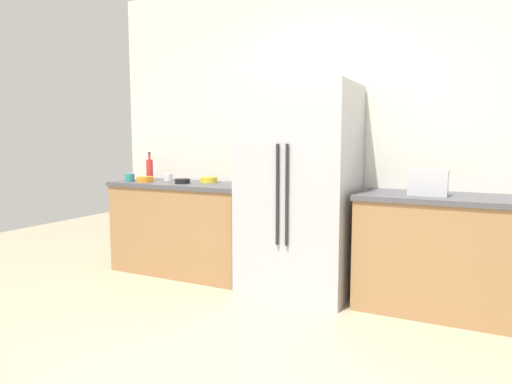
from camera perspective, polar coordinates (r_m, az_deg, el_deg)
The scene contains 11 objects.
kitchen_back_panel at distance 4.19m, azimuth 10.72°, elevation 7.74°, with size 4.81×0.10×2.81m, color silver.
counter_left at distance 4.58m, azimuth -8.82°, elevation -4.37°, with size 1.44×0.64×0.89m.
counter_right at distance 3.76m, azimuth 22.83°, elevation -7.18°, with size 1.34×0.64×0.89m.
refrigerator at distance 3.88m, azimuth 5.45°, elevation 0.20°, with size 0.91×0.74×1.76m.
toaster at distance 3.62m, azimuth 20.75°, elevation 1.10°, with size 0.28×0.14×0.19m, color silver.
bottle_a at distance 4.84m, azimuth -13.18°, elevation 2.79°, with size 0.07×0.07×0.29m.
cup_a at distance 4.76m, azimuth -10.93°, elevation 1.86°, with size 0.09×0.09×0.07m, color white.
cup_b at distance 4.74m, azimuth -15.52°, elevation 1.75°, with size 0.09×0.09×0.08m, color teal.
bowl_a at distance 4.48m, azimuth -5.91°, elevation 1.54°, with size 0.17×0.17×0.06m, color yellow.
bowl_b at distance 4.64m, azimuth -13.74°, elevation 1.56°, with size 0.16×0.16×0.05m, color orange.
bowl_c at distance 4.41m, azimuth -9.20°, elevation 1.35°, with size 0.15×0.15×0.05m, color black.
Camera 1 is at (1.16, -1.99, 1.30)m, focal length 31.94 mm.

